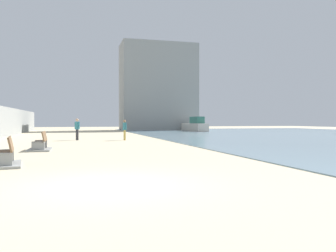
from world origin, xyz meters
TOP-DOWN VIEW (x-y plane):
  - ground_plane at (0.00, 18.00)m, footprint 120.00×120.00m
  - bench_near at (-3.05, 4.47)m, footprint 1.36×2.23m
  - bench_far at (-2.48, 10.53)m, footprint 1.11×2.11m
  - person_walking at (2.96, 18.42)m, footprint 0.26×0.51m
  - person_standing at (-0.61, 19.42)m, footprint 0.39×0.41m
  - boat_nearest at (15.78, 38.15)m, footprint 1.64×7.78m
  - harbor_building at (12.25, 46.00)m, footprint 12.00×6.00m

SIDE VIEW (x-z plane):
  - ground_plane at x=0.00m, z-range 0.00..0.00m
  - bench_near at x=-3.05m, z-range -0.26..0.72m
  - bench_far at x=-2.48m, z-range -0.26..0.72m
  - boat_nearest at x=15.78m, z-range -0.22..1.83m
  - person_walking at x=2.96m, z-range 0.12..1.73m
  - person_standing at x=-0.61m, z-range 0.14..1.84m
  - harbor_building at x=12.25m, z-range 0.00..13.89m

